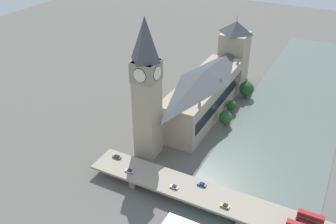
{
  "coord_description": "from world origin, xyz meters",
  "views": [
    {
      "loc": [
        -60.12,
        182.85,
        121.72
      ],
      "look_at": [
        18.23,
        32.12,
        21.2
      ],
      "focal_mm": 40.0,
      "sensor_mm": 36.0,
      "label": 1
    }
  ],
  "objects_px": {
    "double_decker_bus_mid": "(310,218)",
    "car_southbound_tail": "(117,157)",
    "car_southbound_lead": "(174,187)",
    "victoria_tower": "(234,52)",
    "car_southbound_mid": "(130,171)",
    "road_bridge": "(245,209)",
    "parliament_hall": "(204,93)",
    "clock_tower": "(147,88)",
    "car_northbound_mid": "(202,184)",
    "car_northbound_tail": "(225,206)"
  },
  "relations": [
    {
      "from": "car_southbound_mid",
      "to": "car_southbound_lead",
      "type": "bearing_deg",
      "value": 179.93
    },
    {
      "from": "parliament_hall",
      "to": "car_northbound_tail",
      "type": "height_order",
      "value": "parliament_hall"
    },
    {
      "from": "clock_tower",
      "to": "car_southbound_tail",
      "type": "height_order",
      "value": "clock_tower"
    },
    {
      "from": "road_bridge",
      "to": "double_decker_bus_mid",
      "type": "relative_size",
      "value": 14.26
    },
    {
      "from": "double_decker_bus_mid",
      "to": "car_southbound_lead",
      "type": "xyz_separation_m",
      "value": [
        57.79,
        6.63,
        -2.1
      ]
    },
    {
      "from": "clock_tower",
      "to": "road_bridge",
      "type": "distance_m",
      "value": 72.36
    },
    {
      "from": "clock_tower",
      "to": "car_southbound_mid",
      "type": "height_order",
      "value": "clock_tower"
    },
    {
      "from": "victoria_tower",
      "to": "car_northbound_tail",
      "type": "bearing_deg",
      "value": 107.83
    },
    {
      "from": "double_decker_bus_mid",
      "to": "car_southbound_tail",
      "type": "relative_size",
      "value": 2.3
    },
    {
      "from": "car_northbound_tail",
      "to": "car_southbound_mid",
      "type": "distance_m",
      "value": 48.36
    },
    {
      "from": "double_decker_bus_mid",
      "to": "car_southbound_tail",
      "type": "height_order",
      "value": "double_decker_bus_mid"
    },
    {
      "from": "car_southbound_mid",
      "to": "car_northbound_mid",
      "type": "bearing_deg",
      "value": -168.11
    },
    {
      "from": "clock_tower",
      "to": "car_southbound_lead",
      "type": "bearing_deg",
      "value": 138.2
    },
    {
      "from": "car_southbound_lead",
      "to": "road_bridge",
      "type": "bearing_deg",
      "value": -174.47
    },
    {
      "from": "parliament_hall",
      "to": "car_northbound_tail",
      "type": "distance_m",
      "value": 87.87
    },
    {
      "from": "car_northbound_tail",
      "to": "parliament_hall",
      "type": "bearing_deg",
      "value": -61.16
    },
    {
      "from": "parliament_hall",
      "to": "car_northbound_mid",
      "type": "height_order",
      "value": "parliament_hall"
    },
    {
      "from": "parliament_hall",
      "to": "car_southbound_tail",
      "type": "xyz_separation_m",
      "value": [
        17.78,
        69.59,
        -8.23
      ]
    },
    {
      "from": "road_bridge",
      "to": "car_southbound_mid",
      "type": "xyz_separation_m",
      "value": [
        55.93,
        3.07,
        1.8
      ]
    },
    {
      "from": "car_southbound_mid",
      "to": "car_northbound_tail",
      "type": "bearing_deg",
      "value": 179.2
    },
    {
      "from": "double_decker_bus_mid",
      "to": "car_northbound_mid",
      "type": "bearing_deg",
      "value": -0.76
    },
    {
      "from": "clock_tower",
      "to": "road_bridge",
      "type": "height_order",
      "value": "clock_tower"
    },
    {
      "from": "clock_tower",
      "to": "car_southbound_lead",
      "type": "relative_size",
      "value": 19.48
    },
    {
      "from": "parliament_hall",
      "to": "double_decker_bus_mid",
      "type": "xyz_separation_m",
      "value": [
        -75.51,
        69.36,
        -6.16
      ]
    },
    {
      "from": "car_northbound_mid",
      "to": "double_decker_bus_mid",
      "type": "bearing_deg",
      "value": 179.24
    },
    {
      "from": "car_northbound_mid",
      "to": "car_northbound_tail",
      "type": "height_order",
      "value": "car_northbound_tail"
    },
    {
      "from": "parliament_hall",
      "to": "car_northbound_mid",
      "type": "xyz_separation_m",
      "value": [
        -28.18,
        68.73,
        -8.29
      ]
    },
    {
      "from": "road_bridge",
      "to": "car_northbound_tail",
      "type": "height_order",
      "value": "car_northbound_tail"
    },
    {
      "from": "victoria_tower",
      "to": "double_decker_bus_mid",
      "type": "distance_m",
      "value": 145.9
    },
    {
      "from": "victoria_tower",
      "to": "double_decker_bus_mid",
      "type": "bearing_deg",
      "value": 121.35
    },
    {
      "from": "road_bridge",
      "to": "car_southbound_mid",
      "type": "relative_size",
      "value": 34.9
    },
    {
      "from": "parliament_hall",
      "to": "car_southbound_lead",
      "type": "distance_m",
      "value": 78.47
    },
    {
      "from": "car_northbound_tail",
      "to": "car_southbound_tail",
      "type": "height_order",
      "value": "car_southbound_tail"
    },
    {
      "from": "victoria_tower",
      "to": "car_southbound_mid",
      "type": "relative_size",
      "value": 11.33
    },
    {
      "from": "road_bridge",
      "to": "car_southbound_lead",
      "type": "relative_size",
      "value": 39.29
    },
    {
      "from": "victoria_tower",
      "to": "clock_tower",
      "type": "bearing_deg",
      "value": 84.56
    },
    {
      "from": "parliament_hall",
      "to": "clock_tower",
      "type": "relative_size",
      "value": 1.11
    },
    {
      "from": "road_bridge",
      "to": "car_southbound_mid",
      "type": "distance_m",
      "value": 56.04
    },
    {
      "from": "car_northbound_tail",
      "to": "car_southbound_lead",
      "type": "height_order",
      "value": "car_northbound_tail"
    },
    {
      "from": "car_northbound_mid",
      "to": "car_southbound_mid",
      "type": "xyz_separation_m",
      "value": [
        34.34,
        7.23,
        0.02
      ]
    },
    {
      "from": "victoria_tower",
      "to": "double_decker_bus_mid",
      "type": "relative_size",
      "value": 4.63
    },
    {
      "from": "victoria_tower",
      "to": "road_bridge",
      "type": "bearing_deg",
      "value": 111.33
    },
    {
      "from": "car_southbound_lead",
      "to": "car_southbound_tail",
      "type": "height_order",
      "value": "car_southbound_tail"
    },
    {
      "from": "clock_tower",
      "to": "double_decker_bus_mid",
      "type": "distance_m",
      "value": 92.67
    },
    {
      "from": "victoria_tower",
      "to": "car_northbound_mid",
      "type": "relative_size",
      "value": 11.96
    },
    {
      "from": "parliament_hall",
      "to": "car_southbound_lead",
      "type": "xyz_separation_m",
      "value": [
        -17.72,
        75.99,
        -8.26
      ]
    },
    {
      "from": "clock_tower",
      "to": "victoria_tower",
      "type": "relative_size",
      "value": 1.53
    },
    {
      "from": "road_bridge",
      "to": "double_decker_bus_mid",
      "type": "bearing_deg",
      "value": -172.2
    },
    {
      "from": "road_bridge",
      "to": "car_northbound_mid",
      "type": "distance_m",
      "value": 22.05
    },
    {
      "from": "double_decker_bus_mid",
      "to": "clock_tower",
      "type": "bearing_deg",
      "value": -12.04
    }
  ]
}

